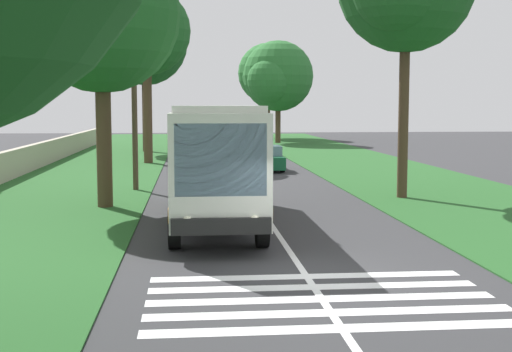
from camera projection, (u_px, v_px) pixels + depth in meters
ground at (306, 275)px, 15.46m from camera, size 160.00×160.00×0.00m
grass_verge_left at (56, 193)px, 29.56m from camera, size 120.00×8.00×0.04m
grass_verge_right at (433, 189)px, 31.07m from camera, size 120.00×8.00×0.04m
centre_line at (249, 192)px, 30.32m from camera, size 110.00×0.16×0.01m
coach_bus at (213, 156)px, 22.07m from camera, size 11.16×2.62×3.73m
zebra_crossing at (322, 299)px, 13.55m from camera, size 4.05×6.80×0.01m
trailing_car_0 at (266, 159)px, 40.17m from camera, size 4.30×1.78×1.43m
trailing_car_1 at (255, 148)px, 49.91m from camera, size 4.30×1.78×1.43m
trailing_car_2 at (246, 144)px, 54.99m from camera, size 4.30×1.78×1.43m
trailing_car_3 at (241, 141)px, 60.27m from camera, size 4.30×1.78×1.43m
roadside_tree_left_1 at (143, 45)px, 55.18m from camera, size 7.62×6.71×11.96m
roadside_tree_left_2 at (98, 18)px, 24.95m from camera, size 6.27×5.66×9.79m
roadside_tree_left_3 at (145, 34)px, 44.21m from camera, size 6.54×5.58×11.17m
roadside_tree_right_0 at (276, 78)px, 68.20m from camera, size 8.26×6.88×9.96m
roadside_tree_right_3 at (267, 75)px, 78.06m from camera, size 8.18×6.72×10.58m
utility_pole at (134, 90)px, 30.29m from camera, size 0.24×1.40×8.45m
roadside_wall at (4, 166)px, 34.12m from camera, size 70.00×0.40×1.44m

